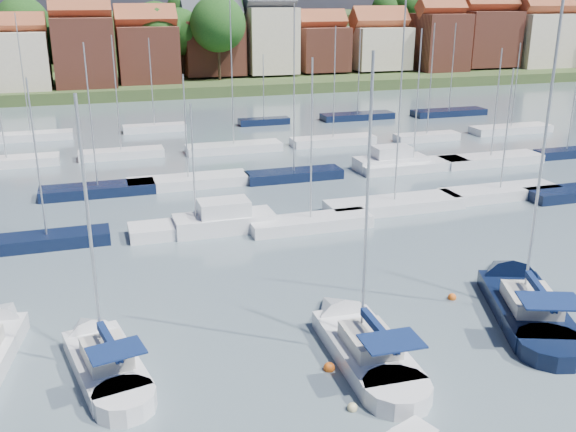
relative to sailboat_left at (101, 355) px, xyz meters
name	(u,v)px	position (x,y,z in m)	size (l,w,h in m)	color
ground	(235,160)	(14.25, 35.30, -0.36)	(260.00, 260.00, 0.00)	#485762
sailboat_left	(101,355)	(0.00, 0.00, 0.00)	(4.39, 9.93, 13.17)	silver
sailboat_centre	(355,338)	(11.57, -1.95, -0.01)	(3.24, 10.98, 14.82)	silver
sailboat_navy	(517,296)	(21.67, -0.46, -0.01)	(7.33, 12.61, 16.94)	black
buoy_c	(352,410)	(9.45, -6.64, -0.36)	(0.43, 0.43, 0.43)	beige
buoy_d	(423,391)	(12.79, -6.29, -0.36)	(0.48, 0.48, 0.48)	beige
buoy_e	(452,299)	(18.53, 0.93, -0.36)	(0.46, 0.46, 0.46)	#D85914
buoy_g	(329,370)	(9.61, -3.64, -0.36)	(0.51, 0.51, 0.51)	#D85914
marina_field	(266,166)	(16.15, 30.45, 0.07)	(79.62, 41.41, 15.93)	silver
far_shore_town	(154,48)	(16.47, 127.97, 4.24)	(212.46, 90.00, 22.27)	#374924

